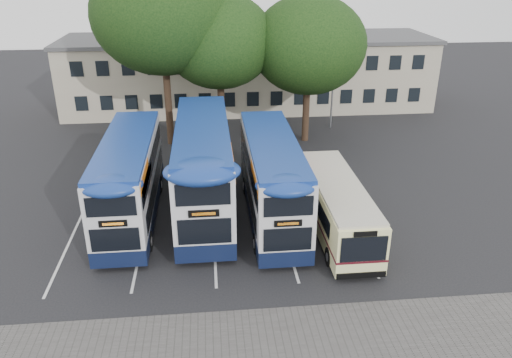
{
  "coord_description": "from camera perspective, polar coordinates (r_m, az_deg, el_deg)",
  "views": [
    {
      "loc": [
        -3.8,
        -17.69,
        12.73
      ],
      "look_at": [
        -1.53,
        5.0,
        2.46
      ],
      "focal_mm": 35.0,
      "sensor_mm": 36.0,
      "label": 1
    }
  ],
  "objects": [
    {
      "name": "tree_mid",
      "position": [
        35.58,
        -4.21,
        15.43
      ],
      "size": [
        7.65,
        7.65,
        10.59
      ],
      "color": "black",
      "rests_on": "ground"
    },
    {
      "name": "depot_building",
      "position": [
        45.85,
        -0.84,
        12.18
      ],
      "size": [
        32.4,
        8.4,
        6.2
      ],
      "color": "#AD9F8B",
      "rests_on": "ground"
    },
    {
      "name": "lamp_post",
      "position": [
        39.66,
        8.94,
        12.84
      ],
      "size": [
        0.25,
        1.05,
        9.06
      ],
      "color": "gray",
      "rests_on": "ground"
    },
    {
      "name": "bus_dd_mid",
      "position": [
        26.47,
        -6.03,
        1.72
      ],
      "size": [
        2.8,
        11.54,
        4.81
      ],
      "color": "#0F1837",
      "rests_on": "ground"
    },
    {
      "name": "bus_single",
      "position": [
        25.02,
        9.18,
        -2.74
      ],
      "size": [
        2.27,
        8.94,
        2.66
      ],
      "color": "#FEFAA9",
      "rests_on": "ground"
    },
    {
      "name": "bus_dd_left",
      "position": [
        26.37,
        -14.24,
        0.34
      ],
      "size": [
        2.51,
        10.37,
        4.32
      ],
      "color": "#0F1837",
      "rests_on": "ground"
    },
    {
      "name": "bus_dd_right",
      "position": [
        25.6,
        1.84,
        0.39
      ],
      "size": [
        2.52,
        10.39,
        4.33
      ],
      "color": "#0F1837",
      "rests_on": "ground"
    },
    {
      "name": "tree_left",
      "position": [
        35.47,
        -10.72,
        18.01
      ],
      "size": [
        9.41,
        9.41,
        13.13
      ],
      "color": "black",
      "rests_on": "ground"
    },
    {
      "name": "ground",
      "position": [
        22.12,
        5.35,
        -11.01
      ],
      "size": [
        120.0,
        120.0,
        0.0
      ],
      "primitive_type": "plane",
      "color": "black",
      "rests_on": "ground"
    },
    {
      "name": "tree_right",
      "position": [
        36.1,
        6.05,
        14.97
      ],
      "size": [
        8.03,
        8.03,
        10.42
      ],
      "color": "black",
      "rests_on": "ground"
    },
    {
      "name": "bay_lines",
      "position": [
        26.01,
        -4.88,
        -5.14
      ],
      "size": [
        14.12,
        11.0,
        0.01
      ],
      "color": "silver",
      "rests_on": "ground"
    }
  ]
}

